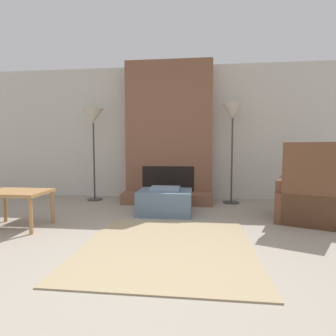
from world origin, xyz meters
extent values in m
plane|color=gray|center=(0.00, 0.00, 0.00)|extent=(24.00, 24.00, 0.00)
cube|color=#BCB7AD|center=(0.00, 3.36, 1.30)|extent=(8.12, 0.06, 2.60)
cube|color=brown|center=(0.00, 3.13, 1.30)|extent=(1.61, 0.41, 2.60)
cube|color=brown|center=(0.00, 2.72, 0.10)|extent=(1.61, 0.39, 0.20)
cube|color=black|center=(0.00, 2.92, 0.43)|extent=(0.96, 0.02, 0.46)
cube|color=slate|center=(0.05, 2.03, 0.18)|extent=(0.80, 0.62, 0.36)
cube|color=slate|center=(0.05, 2.03, 0.38)|extent=(0.44, 0.34, 0.05)
cube|color=brown|center=(2.06, 1.87, 0.21)|extent=(1.05, 1.11, 0.42)
cube|color=brown|center=(1.93, 1.56, 0.53)|extent=(0.65, 0.42, 1.07)
cube|color=brown|center=(2.35, 1.75, 0.29)|extent=(0.45, 0.79, 0.57)
cube|color=brown|center=(1.78, 1.99, 0.29)|extent=(0.45, 0.79, 0.57)
cube|color=#9E7042|center=(-1.71, 1.12, 0.44)|extent=(0.76, 0.53, 0.04)
cylinder|color=#9E7042|center=(-1.37, 0.90, 0.21)|extent=(0.04, 0.04, 0.42)
cylinder|color=#9E7042|center=(-2.05, 1.35, 0.21)|extent=(0.04, 0.04, 0.42)
cylinder|color=#9E7042|center=(-1.37, 1.35, 0.21)|extent=(0.04, 0.04, 0.42)
cylinder|color=#333333|center=(-1.43, 2.93, 0.01)|extent=(0.29, 0.29, 0.02)
cylinder|color=#333333|center=(-1.43, 2.93, 0.75)|extent=(0.03, 0.03, 1.46)
cone|color=beige|center=(-1.43, 2.93, 1.61)|extent=(0.38, 0.38, 0.26)
cylinder|color=#333333|center=(1.16, 2.93, 0.01)|extent=(0.29, 0.29, 0.02)
cylinder|color=#333333|center=(1.16, 2.93, 0.78)|extent=(0.03, 0.03, 1.52)
cone|color=beige|center=(1.16, 2.93, 1.66)|extent=(0.38, 0.38, 0.26)
cube|color=#9E8966|center=(0.24, 0.68, 0.01)|extent=(1.70, 1.79, 0.01)
camera|label=1|loc=(0.53, -1.88, 0.99)|focal=28.00mm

